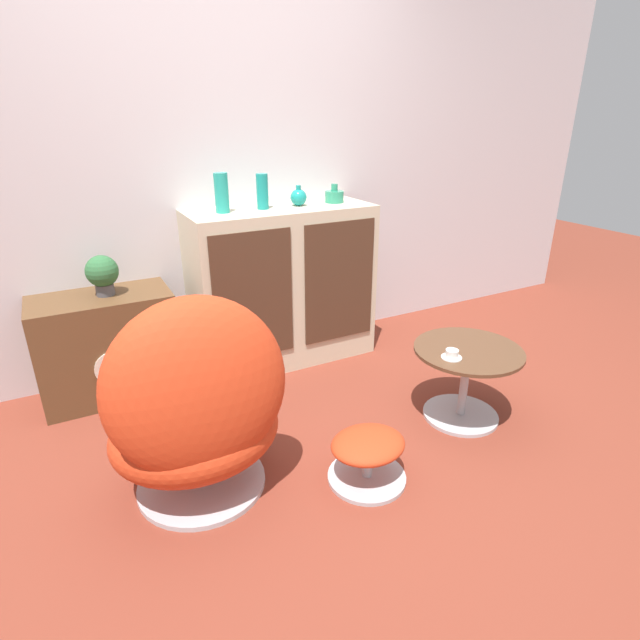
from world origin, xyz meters
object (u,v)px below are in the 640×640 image
Objects in this scene: coffee_table at (465,375)px; tv_console at (108,346)px; vase_inner_right at (299,197)px; sideboard at (283,286)px; potted_plant at (102,273)px; ottoman at (368,452)px; vase_rightmost at (334,196)px; egg_chair at (197,411)px; vase_inner_left at (262,192)px; vase_leftmost at (222,193)px; teacup at (452,355)px.

tv_console is at bearing 144.59° from coffee_table.
coffee_table is 1.46m from vase_inner_right.
potted_plant is (-1.06, 0.04, 0.23)m from sideboard.
ottoman is 1.70m from vase_rightmost.
egg_chair is at bearing -78.08° from tv_console.
coffee_table is at bearing -69.52° from vase_inner_right.
vase_inner_right reaches higher than potted_plant.
sideboard reaches higher than coffee_table.
vase_leftmost is at bearing 180.00° from vase_inner_left.
vase_rightmost reaches higher than ottoman.
potted_plant is (-1.44, 0.03, -0.31)m from vase_rightmost.
vase_rightmost is (0.74, 0.00, -0.07)m from vase_leftmost.
tv_console is 3.62× the size of vase_inner_left.
potted_plant is at bearing 100.01° from egg_chair.
sideboard is 3.23× the size of ottoman.
egg_chair is at bearing -115.14° from vase_leftmost.
ottoman is 1.59× the size of potted_plant.
coffee_table is 2.75× the size of vase_inner_left.
sideboard reaches higher than egg_chair.
vase_rightmost reaches higher than egg_chair.
vase_inner_left reaches higher than potted_plant.
ottoman is (-0.19, -1.31, -0.36)m from sideboard.
vase_rightmost reaches higher than coffee_table.
vase_inner_left is (-0.11, 0.00, 0.61)m from sideboard.
ottoman is at bearing -57.21° from potted_plant.
tv_console is 1.32× the size of coffee_table.
ottoman is 2.88× the size of vase_inner_right.
vase_leftmost is 2.18× the size of teacup.
tv_console is 1.65m from vase_rightmost.
vase_inner_left is 1.72× the size of vase_rightmost.
egg_chair is 2.67× the size of ottoman.
coffee_table is 2.51× the size of potted_plant.
egg_chair is 1.27m from teacup.
teacup is at bearing -89.13° from vase_rightmost.
ottoman is 1.64m from vase_inner_left.
teacup is at bearing -71.18° from sideboard.
vase_inner_left is at bearing 178.03° from sideboard.
sideboard is 0.57m from vase_inner_right.
vase_leftmost is at bearing 122.98° from teacup.
sideboard is at bearing -2.06° from potted_plant.
vase_inner_right is at bearing -0.00° from vase_inner_left.
sideboard is at bearing -179.42° from vase_rightmost.
coffee_table is at bearing -51.22° from vase_leftmost.
vase_inner_left is at bearing 86.83° from ottoman.
sideboard is 1.37m from egg_chair.
vase_inner_right is at bearing 103.10° from teacup.
sideboard is at bearing -1.97° from tv_console.
sideboard is 9.32× the size of vase_inner_right.
vase_inner_right reaches higher than teacup.
vase_leftmost is 0.75m from vase_rightmost.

